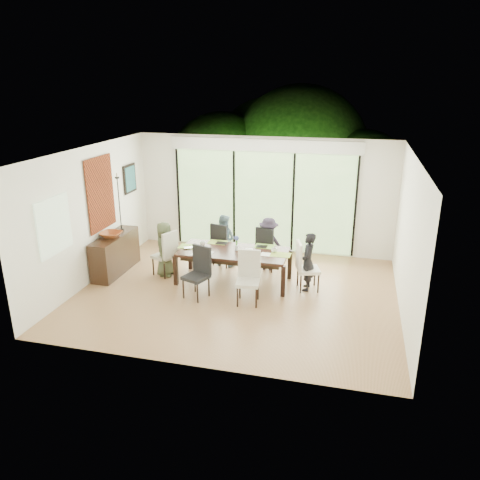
% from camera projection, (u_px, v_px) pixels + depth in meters
% --- Properties ---
extents(floor, '(6.00, 5.00, 0.01)m').
position_uv_depth(floor, '(237.00, 293.00, 9.03)').
color(floor, brown).
rests_on(floor, ground).
extents(ceiling, '(6.00, 5.00, 0.01)m').
position_uv_depth(ceiling, '(237.00, 152.00, 8.14)').
color(ceiling, white).
rests_on(ceiling, wall_back).
extents(wall_back, '(6.00, 0.02, 2.70)m').
position_uv_depth(wall_back, '(264.00, 195.00, 10.89)').
color(wall_back, white).
rests_on(wall_back, floor).
extents(wall_front, '(6.00, 0.02, 2.70)m').
position_uv_depth(wall_front, '(190.00, 281.00, 6.29)').
color(wall_front, silver).
rests_on(wall_front, floor).
extents(wall_left, '(0.02, 5.00, 2.70)m').
position_uv_depth(wall_left, '(90.00, 215.00, 9.28)').
color(wall_left, beige).
rests_on(wall_left, floor).
extents(wall_right, '(0.02, 5.00, 2.70)m').
position_uv_depth(wall_right, '(409.00, 239.00, 7.89)').
color(wall_right, silver).
rests_on(wall_right, floor).
extents(glass_doors, '(4.20, 0.02, 2.30)m').
position_uv_depth(glass_doors, '(263.00, 202.00, 10.90)').
color(glass_doors, '#598C3F').
rests_on(glass_doors, wall_back).
extents(blinds_header, '(4.40, 0.06, 0.28)m').
position_uv_depth(blinds_header, '(264.00, 145.00, 10.46)').
color(blinds_header, white).
rests_on(blinds_header, wall_back).
extents(mullion_a, '(0.05, 0.04, 2.30)m').
position_uv_depth(mullion_a, '(179.00, 196.00, 11.37)').
color(mullion_a, black).
rests_on(mullion_a, wall_back).
extents(mullion_b, '(0.05, 0.04, 2.30)m').
position_uv_depth(mullion_b, '(234.00, 200.00, 11.05)').
color(mullion_b, black).
rests_on(mullion_b, wall_back).
extents(mullion_c, '(0.05, 0.04, 2.30)m').
position_uv_depth(mullion_c, '(293.00, 204.00, 10.73)').
color(mullion_c, black).
rests_on(mullion_c, wall_back).
extents(mullion_d, '(0.05, 0.04, 2.30)m').
position_uv_depth(mullion_d, '(355.00, 207.00, 10.41)').
color(mullion_d, black).
rests_on(mullion_d, wall_back).
extents(side_window, '(0.02, 0.90, 1.00)m').
position_uv_depth(side_window, '(54.00, 226.00, 8.12)').
color(side_window, '#8CAD7F').
rests_on(side_window, wall_left).
extents(deck, '(6.00, 1.80, 0.10)m').
position_uv_depth(deck, '(269.00, 240.00, 12.16)').
color(deck, brown).
rests_on(deck, ground).
extents(rail_top, '(6.00, 0.08, 0.06)m').
position_uv_depth(rail_top, '(275.00, 209.00, 12.70)').
color(rail_top, '#503422').
rests_on(rail_top, deck).
extents(foliage_left, '(3.20, 3.20, 3.20)m').
position_uv_depth(foliage_left, '(222.00, 167.00, 13.73)').
color(foliage_left, '#14380F').
rests_on(foliage_left, ground).
extents(foliage_mid, '(4.00, 4.00, 4.00)m').
position_uv_depth(foliage_mid, '(299.00, 155.00, 13.66)').
color(foliage_mid, '#14380F').
rests_on(foliage_mid, ground).
extents(foliage_right, '(2.80, 2.80, 2.80)m').
position_uv_depth(foliage_right, '(361.00, 182.00, 12.69)').
color(foliage_right, '#14380F').
rests_on(foliage_right, ground).
extents(foliage_far, '(3.60, 3.60, 3.60)m').
position_uv_depth(foliage_far, '(270.00, 156.00, 14.59)').
color(foliage_far, '#14380F').
rests_on(foliage_far, ground).
extents(table_top, '(2.15, 0.98, 0.05)m').
position_uv_depth(table_top, '(234.00, 252.00, 9.33)').
color(table_top, black).
rests_on(table_top, floor).
extents(table_apron, '(1.97, 0.81, 0.09)m').
position_uv_depth(table_apron, '(234.00, 256.00, 9.35)').
color(table_apron, black).
rests_on(table_apron, floor).
extents(table_leg_fl, '(0.08, 0.08, 0.62)m').
position_uv_depth(table_leg_fl, '(176.00, 270.00, 9.29)').
color(table_leg_fl, black).
rests_on(table_leg_fl, floor).
extents(table_leg_fr, '(0.08, 0.08, 0.62)m').
position_uv_depth(table_leg_fr, '(283.00, 281.00, 8.80)').
color(table_leg_fr, black).
rests_on(table_leg_fr, floor).
extents(table_leg_bl, '(0.08, 0.08, 0.62)m').
position_uv_depth(table_leg_bl, '(190.00, 255.00, 10.08)').
color(table_leg_bl, black).
rests_on(table_leg_bl, floor).
extents(table_leg_br, '(0.08, 0.08, 0.62)m').
position_uv_depth(table_leg_br, '(290.00, 265.00, 9.58)').
color(table_leg_br, black).
rests_on(table_leg_br, floor).
extents(chair_left_end, '(0.54, 0.54, 0.98)m').
position_uv_depth(chair_left_end, '(164.00, 253.00, 9.72)').
color(chair_left_end, beige).
rests_on(chair_left_end, floor).
extents(chair_right_end, '(0.52, 0.52, 0.98)m').
position_uv_depth(chair_right_end, '(309.00, 266.00, 9.03)').
color(chair_right_end, white).
rests_on(chair_right_end, floor).
extents(chair_far_left, '(0.51, 0.51, 0.98)m').
position_uv_depth(chair_far_left, '(224.00, 243.00, 10.26)').
color(chair_far_left, black).
rests_on(chair_far_left, floor).
extents(chair_far_right, '(0.51, 0.51, 0.98)m').
position_uv_depth(chair_far_right, '(268.00, 247.00, 10.03)').
color(chair_far_right, black).
rests_on(chair_far_right, floor).
extents(chair_near_left, '(0.53, 0.53, 0.98)m').
position_uv_depth(chair_near_left, '(196.00, 273.00, 8.70)').
color(chair_near_left, black).
rests_on(chair_near_left, floor).
extents(chair_near_right, '(0.46, 0.46, 0.98)m').
position_uv_depth(chair_near_right, '(248.00, 279.00, 8.47)').
color(chair_near_right, silver).
rests_on(chair_near_right, floor).
extents(person_left_end, '(0.35, 0.55, 1.15)m').
position_uv_depth(person_left_end, '(165.00, 249.00, 9.69)').
color(person_left_end, '#485337').
rests_on(person_left_end, floor).
extents(person_right_end, '(0.35, 0.55, 1.15)m').
position_uv_depth(person_right_end, '(308.00, 262.00, 9.01)').
color(person_right_end, black).
rests_on(person_right_end, floor).
extents(person_far_left, '(0.59, 0.43, 1.15)m').
position_uv_depth(person_far_left, '(223.00, 240.00, 10.21)').
color(person_far_left, slate).
rests_on(person_far_left, floor).
extents(person_far_right, '(0.57, 0.39, 1.15)m').
position_uv_depth(person_far_right, '(268.00, 244.00, 9.98)').
color(person_far_right, '#282031').
rests_on(person_far_right, floor).
extents(placemat_left, '(0.39, 0.29, 0.01)m').
position_uv_depth(placemat_left, '(189.00, 247.00, 9.54)').
color(placemat_left, '#81AC3D').
rests_on(placemat_left, table_top).
extents(placemat_right, '(0.39, 0.29, 0.01)m').
position_uv_depth(placemat_right, '(281.00, 255.00, 9.10)').
color(placemat_right, '#8DAA3C').
rests_on(placemat_right, table_top).
extents(placemat_far_l, '(0.39, 0.29, 0.01)m').
position_uv_depth(placemat_far_l, '(218.00, 242.00, 9.79)').
color(placemat_far_l, '#94B440').
rests_on(placemat_far_l, table_top).
extents(placemat_far_r, '(0.39, 0.29, 0.01)m').
position_uv_depth(placemat_far_r, '(265.00, 246.00, 9.56)').
color(placemat_far_r, '#79B23F').
rests_on(placemat_far_r, table_top).
extents(placemat_paper, '(0.39, 0.29, 0.01)m').
position_uv_depth(placemat_paper, '(203.00, 253.00, 9.17)').
color(placemat_paper, white).
rests_on(placemat_paper, table_top).
extents(tablet_far_l, '(0.23, 0.16, 0.01)m').
position_uv_depth(tablet_far_l, '(222.00, 243.00, 9.72)').
color(tablet_far_l, black).
rests_on(tablet_far_l, table_top).
extents(tablet_far_r, '(0.21, 0.15, 0.01)m').
position_uv_depth(tablet_far_r, '(262.00, 246.00, 9.52)').
color(tablet_far_r, black).
rests_on(tablet_far_r, table_top).
extents(papers, '(0.27, 0.20, 0.00)m').
position_uv_depth(papers, '(268.00, 254.00, 9.11)').
color(papers, white).
rests_on(papers, table_top).
extents(platter_base, '(0.23, 0.23, 0.02)m').
position_uv_depth(platter_base, '(203.00, 253.00, 9.17)').
color(platter_base, white).
rests_on(platter_base, table_top).
extents(platter_snacks, '(0.18, 0.18, 0.01)m').
position_uv_depth(platter_snacks, '(203.00, 252.00, 9.16)').
color(platter_snacks, '#CA5517').
rests_on(platter_snacks, table_top).
extents(vase, '(0.07, 0.07, 0.11)m').
position_uv_depth(vase, '(237.00, 247.00, 9.34)').
color(vase, silver).
rests_on(vase, table_top).
extents(hyacinth_stems, '(0.04, 0.04, 0.14)m').
position_uv_depth(hyacinth_stems, '(237.00, 242.00, 9.30)').
color(hyacinth_stems, '#337226').
rests_on(hyacinth_stems, table_top).
extents(hyacinth_blooms, '(0.10, 0.10, 0.10)m').
position_uv_depth(hyacinth_blooms, '(237.00, 238.00, 9.27)').
color(hyacinth_blooms, '#4C60BF').
rests_on(hyacinth_blooms, table_top).
extents(laptop, '(0.35, 0.32, 0.02)m').
position_uv_depth(laptop, '(192.00, 248.00, 9.42)').
color(laptop, silver).
rests_on(laptop, table_top).
extents(cup_a, '(0.13, 0.13, 0.09)m').
position_uv_depth(cup_a, '(203.00, 243.00, 9.60)').
color(cup_a, white).
rests_on(cup_a, table_top).
extents(cup_b, '(0.10, 0.10, 0.08)m').
position_uv_depth(cup_b, '(240.00, 251.00, 9.18)').
color(cup_b, white).
rests_on(cup_b, table_top).
extents(cup_c, '(0.15, 0.15, 0.09)m').
position_uv_depth(cup_c, '(274.00, 250.00, 9.21)').
color(cup_c, white).
rests_on(cup_c, table_top).
extents(book, '(0.22, 0.25, 0.02)m').
position_uv_depth(book, '(246.00, 250.00, 9.31)').
color(book, white).
rests_on(book, table_top).
extents(sideboard, '(0.41, 1.45, 0.82)m').
position_uv_depth(sideboard, '(115.00, 254.00, 9.89)').
color(sideboard, black).
rests_on(sideboard, floor).
extents(bowl, '(0.43, 0.43, 0.11)m').
position_uv_depth(bowl, '(111.00, 235.00, 9.65)').
color(bowl, brown).
rests_on(bowl, sideboard).
extents(candlestick_base, '(0.09, 0.09, 0.04)m').
position_uv_depth(candlestick_base, '(122.00, 230.00, 10.07)').
color(candlestick_base, black).
rests_on(candlestick_base, sideboard).
extents(candlestick_shaft, '(0.02, 0.02, 1.14)m').
position_uv_depth(candlestick_shaft, '(119.00, 204.00, 9.88)').
color(candlestick_shaft, black).
rests_on(candlestick_shaft, sideboard).
extents(candlestick_pan, '(0.09, 0.09, 0.03)m').
position_uv_depth(candlestick_pan, '(117.00, 178.00, 9.70)').
color(candlestick_pan, black).
rests_on(candlestick_pan, sideboard).
extents(candle, '(0.03, 0.03, 0.09)m').
position_uv_depth(candle, '(117.00, 175.00, 9.68)').
color(candle, silver).
rests_on(candle, sideboard).
extents(tapestry, '(0.02, 1.00, 1.50)m').
position_uv_depth(tapestry, '(101.00, 194.00, 9.52)').
color(tapestry, maroon).
rests_on(tapestry, wall_left).
extents(art_frame, '(0.03, 0.55, 0.65)m').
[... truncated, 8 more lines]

